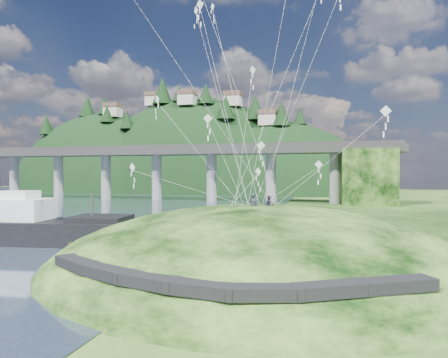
# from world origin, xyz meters

# --- Properties ---
(ground) EXTENTS (320.00, 320.00, 0.00)m
(ground) POSITION_xyz_m (0.00, 0.00, 0.00)
(ground) COLOR black
(ground) RESTS_ON ground
(grass_hill) EXTENTS (36.00, 32.00, 13.00)m
(grass_hill) POSITION_xyz_m (8.00, 2.00, -1.50)
(grass_hill) COLOR black
(grass_hill) RESTS_ON ground
(footpath) EXTENTS (22.29, 5.84, 0.83)m
(footpath) POSITION_xyz_m (7.46, -9.74, 2.08)
(footpath) COLOR black
(footpath) RESTS_ON ground
(bridge) EXTENTS (160.00, 11.00, 15.00)m
(bridge) POSITION_xyz_m (-26.46, 70.07, 9.70)
(bridge) COLOR #2D2B2B
(bridge) RESTS_ON ground
(far_ridge) EXTENTS (153.00, 70.00, 94.50)m
(far_ridge) POSITION_xyz_m (-43.58, 122.17, -7.44)
(far_ridge) COLOR black
(far_ridge) RESTS_ON ground
(work_barge) EXTENTS (21.45, 8.37, 7.31)m
(work_barge) POSITION_xyz_m (-16.81, 6.70, 1.83)
(work_barge) COLOR black
(work_barge) RESTS_ON ground
(wooden_dock) EXTENTS (15.55, 2.98, 1.11)m
(wooden_dock) POSITION_xyz_m (-8.40, 5.85, 0.49)
(wooden_dock) COLOR #382717
(wooden_dock) RESTS_ON ground
(kite_flyers) EXTENTS (2.04, 1.45, 1.96)m
(kite_flyers) POSITION_xyz_m (8.21, 1.79, 5.87)
(kite_flyers) COLOR #282836
(kite_flyers) RESTS_ON ground
(kite_swarm) EXTENTS (20.05, 13.45, 19.98)m
(kite_swarm) POSITION_xyz_m (6.50, 4.19, 18.54)
(kite_swarm) COLOR white
(kite_swarm) RESTS_ON ground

